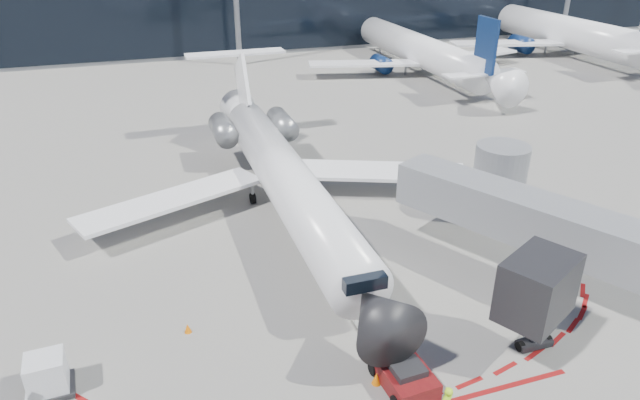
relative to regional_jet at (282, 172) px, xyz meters
name	(u,v)px	position (x,y,z in m)	size (l,w,h in m)	color
ground	(318,259)	(0.28, -6.44, -2.63)	(260.00, 260.00, 0.00)	slate
apron_centerline	(307,241)	(0.28, -4.44, -2.62)	(0.25, 40.00, 0.01)	silver
jet_bridge	(510,209)	(10.07, -9.46, 0.38)	(10.03, 15.20, 4.90)	gray
regional_jet	(282,172)	(0.00, 0.00, 0.00)	(25.48, 31.43, 7.87)	white
pushback_tug	(404,375)	(0.61, -16.54, -2.11)	(2.10, 4.60, 1.18)	#530B0F
uld_container	(47,376)	(-12.83, -12.52, -1.79)	(1.89, 1.63, 1.70)	black
safety_cone_left	(188,328)	(-7.25, -10.53, -2.40)	(0.33, 0.33, 0.46)	orange
safety_cone_right	(377,378)	(-0.39, -16.14, -2.36)	(0.39, 0.39, 0.54)	orange
bg_airliner_1	(421,28)	(25.33, 30.87, 2.62)	(32.44, 34.34, 10.49)	white
bg_airliner_2	(562,8)	(48.97, 35.19, 3.38)	(37.17, 39.36, 12.03)	white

